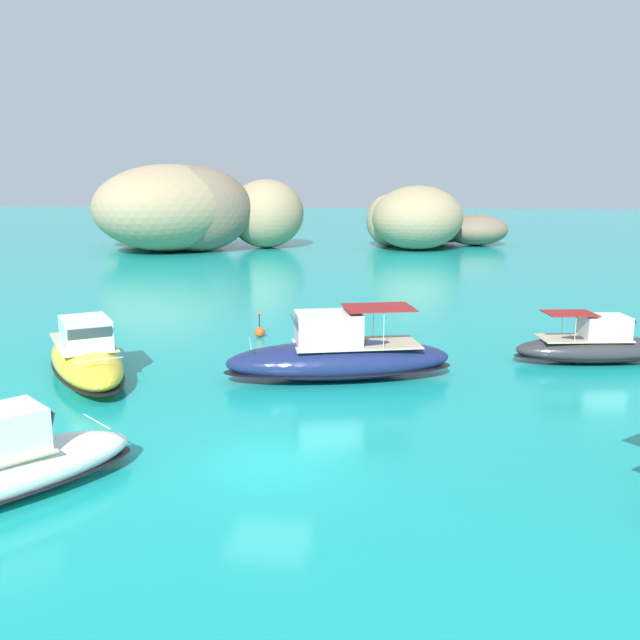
% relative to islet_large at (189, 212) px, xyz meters
% --- Properties ---
extents(ground_plane, '(400.00, 400.00, 0.00)m').
position_rel_islet_large_xyz_m(ground_plane, '(23.26, -62.36, -4.59)').
color(ground_plane, teal).
extents(islet_large, '(29.80, 29.40, 10.32)m').
position_rel_islet_large_xyz_m(islet_large, '(0.00, 0.00, 0.00)').
color(islet_large, '#9E8966').
rests_on(islet_large, ground).
extents(islet_small, '(21.88, 25.27, 7.80)m').
position_rel_islet_large_xyz_m(islet_small, '(28.56, 7.65, -1.58)').
color(islet_small, '#9E8966').
rests_on(islet_small, ground).
extents(motorboat_yellow, '(7.36, 8.92, 2.65)m').
position_rel_islet_large_xyz_m(motorboat_yellow, '(13.64, -54.48, -3.70)').
color(motorboat_yellow, yellow).
rests_on(motorboat_yellow, ground).
extents(motorboat_charcoal, '(7.74, 3.49, 2.34)m').
position_rel_islet_large_xyz_m(motorboat_charcoal, '(35.79, -48.95, -3.84)').
color(motorboat_charcoal, '#2D2D33').
rests_on(motorboat_charcoal, ground).
extents(motorboat_navy, '(10.17, 5.45, 3.05)m').
position_rel_islet_large_xyz_m(motorboat_navy, '(24.32, -53.24, -3.62)').
color(motorboat_navy, navy).
rests_on(motorboat_navy, ground).
extents(channel_buoy, '(0.56, 0.56, 1.48)m').
position_rel_islet_large_xyz_m(channel_buoy, '(19.26, -46.01, -4.25)').
color(channel_buoy, '#E54C19').
rests_on(channel_buoy, ground).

